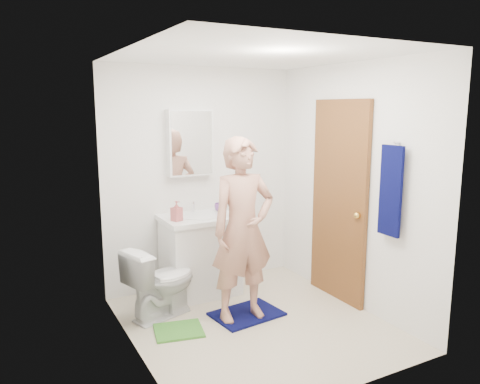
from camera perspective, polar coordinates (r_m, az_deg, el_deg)
name	(u,v)px	position (r m, az deg, el deg)	size (l,w,h in m)	color
floor	(255,325)	(4.50, 1.87, -15.85)	(2.20, 2.40, 0.02)	beige
ceiling	(257,54)	(4.06, 2.08, 16.49)	(2.20, 2.40, 0.02)	white
wall_back	(201,178)	(5.18, -4.77, 1.70)	(2.20, 0.02, 2.40)	white
wall_front	(349,227)	(3.15, 13.11, -4.16)	(2.20, 0.02, 2.40)	white
wall_left	(131,209)	(3.69, -13.12, -2.04)	(0.02, 2.40, 2.40)	white
wall_right	(353,186)	(4.76, 13.61, 0.68)	(0.02, 2.40, 2.40)	white
vanity_cabinet	(200,257)	(5.04, -4.86, -7.90)	(0.75, 0.55, 0.80)	white
countertop	(200,218)	(4.92, -4.94, -3.20)	(0.79, 0.59, 0.05)	white
sink_basin	(200,217)	(4.92, -4.94, -3.03)	(0.40, 0.40, 0.03)	white
faucet	(193,207)	(5.07, -5.76, -1.84)	(0.03, 0.03, 0.12)	silver
medicine_cabinet	(190,143)	(5.01, -6.10, 5.99)	(0.50, 0.12, 0.70)	white
mirror_panel	(192,143)	(4.95, -5.82, 5.95)	(0.46, 0.01, 0.66)	white
door	(339,201)	(4.87, 11.96, -1.13)	(0.05, 0.80, 2.05)	brown
door_knob	(357,215)	(4.63, 14.09, -2.77)	(0.07, 0.07, 0.07)	gold
towel	(391,191)	(4.29, 17.89, 0.12)	(0.03, 0.24, 0.80)	#06093F
towel_hook	(397,143)	(4.27, 18.58, 5.72)	(0.02, 0.02, 0.06)	silver
toilet	(161,281)	(4.57, -9.58, -10.67)	(0.39, 0.68, 0.70)	white
bath_mat	(247,314)	(4.65, 0.82, -14.64)	(0.64, 0.46, 0.02)	#06093F
green_rug	(179,331)	(4.38, -7.48, -16.40)	(0.42, 0.35, 0.02)	#479531
soap_dispenser	(177,211)	(4.71, -7.74, -2.30)	(0.09, 0.09, 0.20)	#BE5859
toothbrush_cup	(219,207)	(5.13, -2.53, -1.85)	(0.11, 0.11, 0.09)	#794394
man	(243,230)	(4.28, 0.35, -4.63)	(0.62, 0.41, 1.69)	tan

